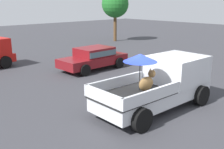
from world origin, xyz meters
name	(u,v)px	position (x,y,z in m)	size (l,w,h in m)	color
ground_plane	(153,109)	(0.00, 0.00, 0.00)	(80.00, 80.00, 0.00)	#38383D
pickup_truck_main	(162,83)	(0.46, -0.01, 0.97)	(5.11, 2.39, 2.23)	black
parked_sedan_near	(94,57)	(2.40, 6.51, 0.74)	(4.33, 2.04, 1.33)	black
tree_by_lot	(115,4)	(11.76, 14.34, 3.71)	(2.72, 2.72, 5.10)	brown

